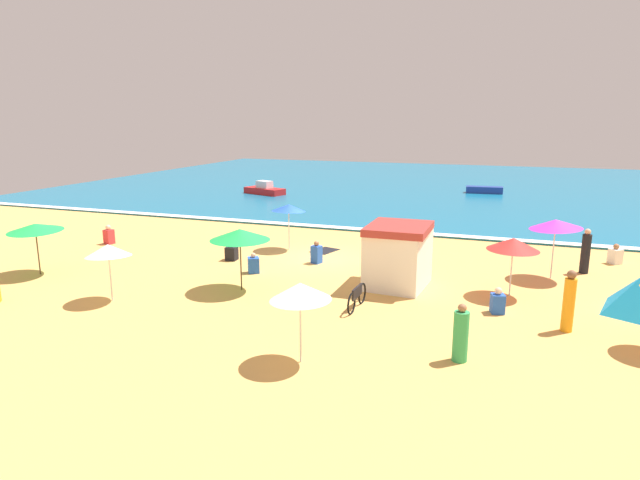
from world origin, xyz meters
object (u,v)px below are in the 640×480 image
at_px(beachgoer_9, 232,253).
at_px(small_boat_0, 265,190).
at_px(beach_umbrella_8, 513,244).
at_px(beach_umbrella_7, 108,250).
at_px(beach_umbrella_2, 300,292).
at_px(beachgoer_8, 615,255).
at_px(beach_umbrella_1, 240,235).
at_px(beachgoer_2, 498,302).
at_px(beachgoer_5, 461,335).
at_px(beachgoer_7, 254,264).
at_px(small_boat_1, 484,190).
at_px(beach_umbrella_0, 35,227).
at_px(beachgoer_4, 317,253).
at_px(beach_tent, 640,295).
at_px(beach_umbrella_9, 556,224).
at_px(beach_umbrella_3, 289,208).
at_px(beachgoer_3, 109,236).
at_px(beachgoer_6, 586,252).
at_px(beachgoer_0, 569,302).
at_px(lifeguard_cabana, 398,255).
at_px(parked_bicycle, 357,297).

distance_m(beachgoer_9, small_boat_0, 20.06).
bearing_deg(beach_umbrella_8, beach_umbrella_7, -157.79).
xyz_separation_m(beach_umbrella_2, beach_umbrella_8, (4.89, 7.37, -0.03)).
bearing_deg(beachgoer_8, beach_umbrella_1, -147.00).
xyz_separation_m(beachgoer_2, beachgoer_5, (-0.77, -3.96, 0.34)).
distance_m(beachgoer_7, small_boat_1, 27.51).
xyz_separation_m(beach_umbrella_0, beach_umbrella_2, (12.64, -3.80, -0.01)).
xyz_separation_m(beach_umbrella_8, beachgoer_4, (-7.82, 1.74, -1.42)).
xyz_separation_m(beach_tent, beachgoer_7, (-13.54, 0.05, -0.28)).
distance_m(beach_umbrella_9, beachgoer_4, 9.49).
bearing_deg(beachgoer_2, beach_umbrella_3, 149.69).
bearing_deg(beachgoer_9, beachgoer_8, 17.89).
bearing_deg(beachgoer_2, beachgoer_4, 153.65).
bearing_deg(small_boat_0, beach_tent, -41.62).
xyz_separation_m(beachgoer_3, beachgoer_6, (21.36, 2.31, 0.43)).
bearing_deg(small_boat_1, beachgoer_0, -82.03).
distance_m(beach_umbrella_2, beach_umbrella_9, 11.92).
relative_size(beachgoer_0, beachgoer_9, 2.30).
bearing_deg(small_boat_0, beach_umbrella_0, -86.79).
bearing_deg(beachgoer_6, beach_umbrella_0, -159.62).
xyz_separation_m(beach_umbrella_3, beach_umbrella_7, (-2.77, -8.78, -0.22)).
xyz_separation_m(beach_umbrella_7, beachgoer_7, (2.98, 4.68, -1.42)).
xyz_separation_m(beach_umbrella_1, beachgoer_8, (13.22, 8.59, -1.67)).
relative_size(beach_umbrella_9, beachgoer_4, 2.44).
bearing_deg(beach_umbrella_3, beach_umbrella_0, -136.75).
xyz_separation_m(lifeguard_cabana, small_boat_1, (1.50, 26.27, -0.80)).
height_order(beach_umbrella_8, beachgoer_3, beach_umbrella_8).
bearing_deg(beachgoer_3, beach_umbrella_3, 12.70).
bearing_deg(beach_umbrella_9, beach_umbrella_2, -122.16).
bearing_deg(beach_umbrella_1, beachgoer_7, 105.31).
height_order(beach_umbrella_1, beach_umbrella_8, beach_umbrella_1).
distance_m(parked_bicycle, beachgoer_4, 5.75).
distance_m(beach_umbrella_0, beachgoer_7, 8.57).
bearing_deg(beachgoer_3, beach_umbrella_8, -5.05).
distance_m(beachgoer_5, small_boat_1, 32.00).
xyz_separation_m(parked_bicycle, beachgoer_4, (-3.17, 4.79, 0.05)).
distance_m(beachgoer_2, beachgoer_7, 9.46).
relative_size(beach_umbrella_3, parked_bicycle, 1.20).
distance_m(lifeguard_cabana, beachgoer_5, 6.38).
relative_size(beach_umbrella_0, beachgoer_7, 2.69).
bearing_deg(beachgoer_6, beach_umbrella_8, -124.60).
bearing_deg(beachgoer_5, beachgoer_4, 131.25).
height_order(beach_umbrella_2, small_boat_0, beach_umbrella_2).
bearing_deg(parked_bicycle, beach_umbrella_0, -177.69).
xyz_separation_m(beachgoer_6, beachgoer_8, (1.39, 2.03, -0.49)).
height_order(beachgoer_3, beachgoer_7, beachgoer_3).
distance_m(beach_umbrella_0, beach_umbrella_8, 17.88).
bearing_deg(beach_umbrella_3, beachgoer_6, 1.53).
bearing_deg(beachgoer_5, beach_umbrella_2, -159.09).
relative_size(beachgoer_3, beachgoer_9, 1.19).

